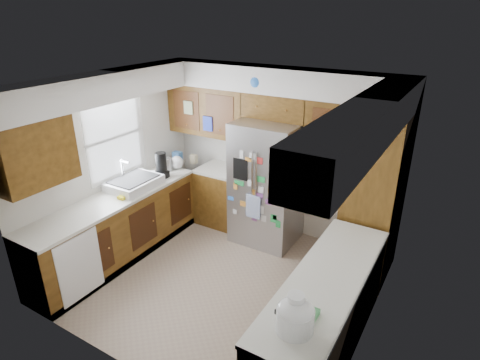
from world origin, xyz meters
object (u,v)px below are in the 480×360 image
pantry (374,197)px  paper_towel (295,311)px  rice_cooker (295,316)px  fridge (267,183)px

pantry → paper_towel: size_ratio=7.09×
pantry → rice_cooker: (-0.00, -2.38, -0.02)m
pantry → paper_towel: 2.35m
fridge → paper_towel: fridge is taller
pantry → fridge: (-1.50, 0.05, -0.17)m
rice_cooker → paper_towel: 0.04m
pantry → fridge: bearing=177.9°
rice_cooker → paper_towel: size_ratio=1.01×
pantry → fridge: size_ratio=1.19×
fridge → paper_towel: size_ratio=5.93×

